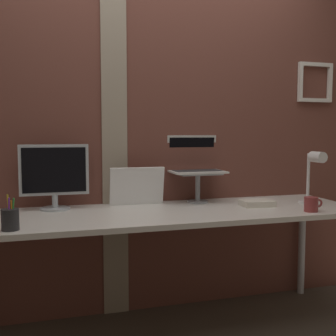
{
  "coord_description": "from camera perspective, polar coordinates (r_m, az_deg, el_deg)",
  "views": [
    {
      "loc": [
        -0.62,
        -2.35,
        1.21
      ],
      "look_at": [
        0.07,
        0.04,
        1.0
      ],
      "focal_mm": 43.16,
      "sensor_mm": 36.0,
      "label": 1
    }
  ],
  "objects": [
    {
      "name": "ground_plane",
      "position": [
        2.72,
        -1.29,
        -21.63
      ],
      "size": [
        6.0,
        6.0,
        0.0
      ],
      "primitive_type": "plane",
      "color": "#4C4238"
    },
    {
      "name": "brick_wall_back",
      "position": [
        2.78,
        -3.25,
        5.63
      ],
      "size": [
        3.37,
        0.16,
        2.5
      ],
      "color": "brown",
      "rests_on": "ground_plane"
    },
    {
      "name": "desk",
      "position": [
        2.45,
        0.66,
        -7.47
      ],
      "size": [
        2.34,
        0.71,
        0.75
      ],
      "color": "silver",
      "rests_on": "ground_plane"
    },
    {
      "name": "monitor",
      "position": [
        2.54,
        -15.75,
        -0.71
      ],
      "size": [
        0.41,
        0.18,
        0.4
      ],
      "color": "#ADB2B7",
      "rests_on": "desk"
    },
    {
      "name": "laptop_stand",
      "position": [
        2.72,
        4.23,
        -2.03
      ],
      "size": [
        0.28,
        0.22,
        0.2
      ],
      "color": "gray",
      "rests_on": "desk"
    },
    {
      "name": "laptop",
      "position": [
        2.77,
        3.76,
        0.89
      ],
      "size": [
        0.36,
        0.27,
        0.25
      ],
      "color": "silver",
      "rests_on": "laptop_stand"
    },
    {
      "name": "whiteboard_panel",
      "position": [
        2.63,
        -4.39,
        -2.57
      ],
      "size": [
        0.35,
        0.06,
        0.25
      ],
      "primitive_type": "cube",
      "rotation": [
        0.19,
        0.0,
        0.0
      ],
      "color": "white",
      "rests_on": "desk"
    },
    {
      "name": "desk_lamp",
      "position": [
        2.78,
        19.85,
        -0.51
      ],
      "size": [
        0.12,
        0.2,
        0.35
      ],
      "color": "white",
      "rests_on": "desk"
    },
    {
      "name": "pen_cup",
      "position": [
        2.09,
        -21.39,
        -6.76
      ],
      "size": [
        0.08,
        0.08,
        0.17
      ],
      "color": "#262628",
      "rests_on": "desk"
    },
    {
      "name": "coffee_mug",
      "position": [
        2.55,
        19.6,
        -4.84
      ],
      "size": [
        0.12,
        0.08,
        0.09
      ],
      "color": "maroon",
      "rests_on": "desk"
    },
    {
      "name": "paper_clutter_stack",
      "position": [
        2.66,
        12.45,
        -4.86
      ],
      "size": [
        0.21,
        0.15,
        0.04
      ],
      "primitive_type": "cube",
      "rotation": [
        0.0,
        0.0,
        -0.06
      ],
      "color": "silver",
      "rests_on": "desk"
    }
  ]
}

